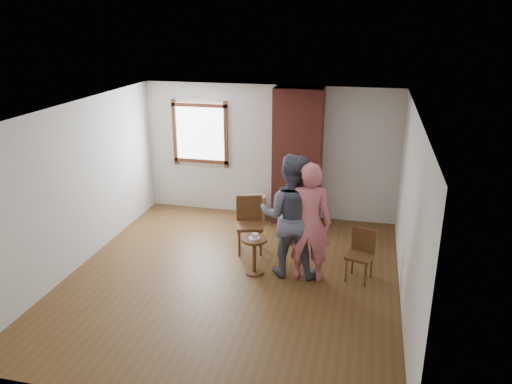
% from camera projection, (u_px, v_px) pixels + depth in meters
% --- Properties ---
extents(ground, '(5.50, 5.50, 0.00)m').
position_uv_depth(ground, '(232.00, 278.00, 7.67)').
color(ground, brown).
rests_on(ground, ground).
extents(room_shell, '(5.04, 5.52, 2.62)m').
position_uv_depth(room_shell, '(237.00, 154.00, 7.64)').
color(room_shell, silver).
rests_on(room_shell, ground).
extents(brick_chimney, '(0.90, 0.50, 2.60)m').
position_uv_depth(brick_chimney, '(297.00, 157.00, 9.41)').
color(brick_chimney, brown).
rests_on(brick_chimney, ground).
extents(stoneware_crock, '(0.40, 0.40, 0.49)m').
position_uv_depth(stoneware_crock, '(256.00, 207.00, 9.83)').
color(stoneware_crock, tan).
rests_on(stoneware_crock, ground).
extents(dark_pot, '(0.19, 0.19, 0.15)m').
position_uv_depth(dark_pot, '(242.00, 222.00, 9.59)').
color(dark_pot, black).
rests_on(dark_pot, ground).
extents(dining_chair_left, '(0.54, 0.54, 0.94)m').
position_uv_depth(dining_chair_left, '(249.00, 221.00, 8.46)').
color(dining_chair_left, brown).
rests_on(dining_chair_left, ground).
extents(dining_chair_right, '(0.46, 0.46, 0.79)m').
position_uv_depth(dining_chair_right, '(361.00, 252.00, 7.54)').
color(dining_chair_right, brown).
rests_on(dining_chair_right, ground).
extents(side_table, '(0.40, 0.40, 0.60)m').
position_uv_depth(side_table, '(254.00, 250.00, 7.70)').
color(side_table, brown).
rests_on(side_table, ground).
extents(cake_plate, '(0.18, 0.18, 0.01)m').
position_uv_depth(cake_plate, '(254.00, 238.00, 7.63)').
color(cake_plate, white).
rests_on(cake_plate, side_table).
extents(cake_slice, '(0.08, 0.07, 0.06)m').
position_uv_depth(cake_slice, '(255.00, 236.00, 7.62)').
color(cake_slice, white).
rests_on(cake_slice, cake_plate).
extents(man, '(0.95, 0.75, 1.93)m').
position_uv_depth(man, '(290.00, 216.00, 7.52)').
color(man, '#151D3C').
rests_on(man, ground).
extents(person_pink, '(0.71, 0.49, 1.86)m').
position_uv_depth(person_pink, '(309.00, 223.00, 7.36)').
color(person_pink, '#D96C77').
rests_on(person_pink, ground).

